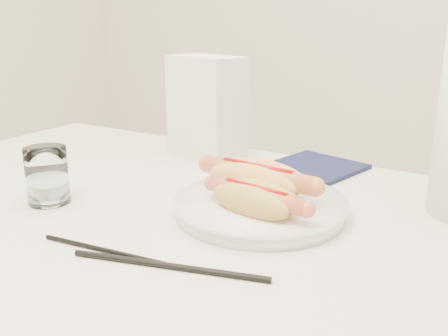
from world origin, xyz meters
The scene contains 9 objects.
table centered at (0.00, 0.00, 0.69)m, with size 1.20×0.80×0.75m.
plate centered at (0.13, 0.07, 0.76)m, with size 0.25×0.25×0.02m, color white.
hotdog_left centered at (0.12, 0.09, 0.80)m, with size 0.19×0.09×0.05m.
hotdog_right centered at (0.15, 0.02, 0.79)m, with size 0.16×0.08×0.04m.
water_glass centered at (-0.18, -0.06, 0.79)m, with size 0.06×0.06×0.09m, color white.
chopstick_near centered at (0.03, -0.14, 0.75)m, with size 0.01×0.01×0.20m, color black.
chopstick_far centered at (0.12, -0.13, 0.75)m, with size 0.01×0.01×0.24m, color black.
napkin_box centered at (-0.10, 0.29, 0.85)m, with size 0.15×0.09×0.21m, color silver.
navy_napkin centered at (0.12, 0.33, 0.75)m, with size 0.15×0.15×0.01m, color #13183C.
Camera 1 is at (0.45, -0.56, 1.03)m, focal length 40.50 mm.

